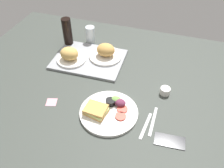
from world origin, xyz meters
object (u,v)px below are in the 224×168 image
at_px(fork, 146,126).
at_px(bread_plate_far, 106,52).
at_px(espresso_cup, 165,91).
at_px(sticky_note, 52,102).
at_px(plate_with_salad, 108,111).
at_px(soda_bottle, 67,32).
at_px(bread_plate_near, 70,56).
at_px(serving_tray, 89,59).
at_px(knife, 153,121).
at_px(cell_phone, 170,141).
at_px(drinking_glass, 90,35).

bearing_deg(fork, bread_plate_far, 44.54).
height_order(espresso_cup, sticky_note, espresso_cup).
relative_size(plate_with_salad, soda_bottle, 1.49).
xyz_separation_m(bread_plate_far, fork, (0.37, -0.46, -0.05)).
distance_m(bread_plate_near, plate_with_salad, 0.50).
distance_m(bread_plate_far, plate_with_salad, 0.47).
bearing_deg(plate_with_salad, serving_tray, 124.06).
relative_size(fork, knife, 0.89).
height_order(bread_plate_far, cell_phone, bread_plate_far).
bearing_deg(fork, sticky_note, 96.09).
relative_size(serving_tray, sticky_note, 8.04).
bearing_deg(drinking_glass, knife, -45.69).
bearing_deg(drinking_glass, plate_with_salad, -60.94).
bearing_deg(espresso_cup, cell_phone, -77.14).
bearing_deg(soda_bottle, serving_tray, -31.81).
bearing_deg(plate_with_salad, drinking_glass, 119.06).
relative_size(serving_tray, bread_plate_far, 2.09).
bearing_deg(soda_bottle, bread_plate_near, -61.16).
bearing_deg(knife, fork, 143.13).
relative_size(serving_tray, soda_bottle, 2.20).
bearing_deg(soda_bottle, drinking_glass, 31.42).
distance_m(plate_with_salad, sticky_note, 0.32).
distance_m(bread_plate_near, fork, 0.68).
height_order(plate_with_salad, sticky_note, plate_with_salad).
xyz_separation_m(serving_tray, knife, (0.50, -0.37, -0.01)).
distance_m(plate_with_salad, fork, 0.21).
bearing_deg(serving_tray, soda_bottle, 148.19).
height_order(espresso_cup, knife, espresso_cup).
bearing_deg(espresso_cup, drinking_glass, 148.36).
bearing_deg(serving_tray, bread_plate_near, -152.27).
height_order(drinking_glass, espresso_cup, drinking_glass).
relative_size(drinking_glass, soda_bottle, 0.59).
bearing_deg(espresso_cup, knife, -96.59).
xyz_separation_m(bread_plate_near, bread_plate_far, (0.21, 0.11, -0.00)).
bearing_deg(knife, soda_bottle, 54.60).
relative_size(bread_plate_near, sticky_note, 3.42).
bearing_deg(bread_plate_near, fork, -31.98).
bearing_deg(knife, serving_tray, 53.22).
xyz_separation_m(knife, sticky_note, (-0.55, -0.04, -0.00)).
height_order(fork, sticky_note, fork).
xyz_separation_m(bread_plate_far, knife, (0.40, -0.42, -0.05)).
bearing_deg(serving_tray, plate_with_salad, -55.94).
relative_size(bread_plate_far, plate_with_salad, 0.71).
bearing_deg(bread_plate_near, espresso_cup, -9.16).
relative_size(knife, cell_phone, 1.32).
xyz_separation_m(espresso_cup, sticky_note, (-0.58, -0.26, -0.02)).
height_order(plate_with_salad, soda_bottle, soda_bottle).
bearing_deg(bread_plate_near, knife, -27.80).
xyz_separation_m(bread_plate_far, espresso_cup, (0.42, -0.21, -0.03)).
distance_m(soda_bottle, sticky_note, 0.57).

